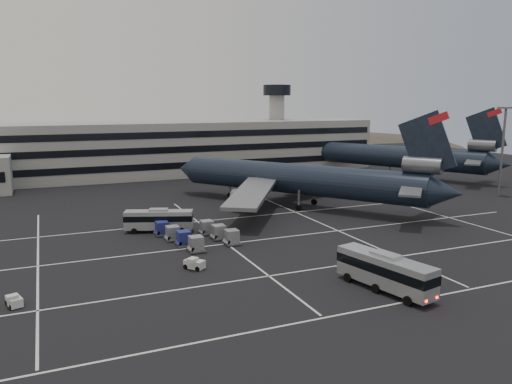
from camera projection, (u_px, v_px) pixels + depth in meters
ground at (278, 247)px, 67.60m from camera, size 260.00×260.00×0.00m
lane_markings at (282, 244)px, 68.62m from camera, size 90.00×55.62×0.01m
terminal at (150, 150)px, 129.53m from camera, size 125.00×26.00×24.00m
hills at (154, 170)px, 230.44m from camera, size 352.00×180.00×44.00m
lightpole_right at (503, 139)px, 101.51m from camera, size 2.40×2.40×18.28m
trijet_main at (300, 179)px, 92.13m from camera, size 40.26×50.31×18.08m
trijet_far at (394, 156)px, 129.74m from camera, size 33.23×53.58×18.08m
bus_near at (385, 270)px, 51.60m from camera, size 5.02×11.74×4.04m
bus_far at (159, 219)px, 74.88m from camera, size 10.31×5.80×3.58m
tug_a at (14, 301)px, 47.84m from camera, size 1.78×2.30×1.31m
tug_b at (195, 264)px, 58.51m from camera, size 2.53×2.67×1.49m
uld_cluster at (196, 234)px, 69.98m from camera, size 10.38×12.68×2.07m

